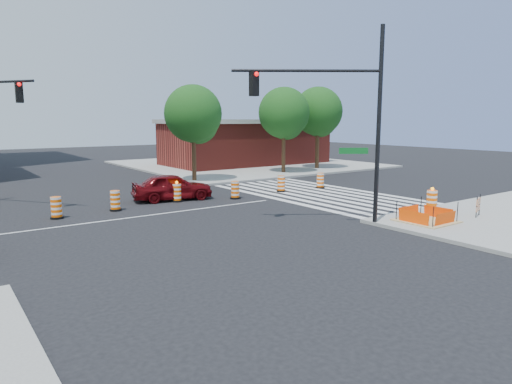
% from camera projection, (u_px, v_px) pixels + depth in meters
% --- Properties ---
extents(ground, '(120.00, 120.00, 0.00)m').
position_uv_depth(ground, '(150.00, 215.00, 22.00)').
color(ground, black).
rests_on(ground, ground).
extents(sidewalk_ne, '(22.00, 22.00, 0.15)m').
position_uv_depth(sidewalk_ne, '(246.00, 164.00, 46.81)').
color(sidewalk_ne, gray).
rests_on(sidewalk_ne, ground).
extents(crosswalk_east, '(6.75, 13.50, 0.01)m').
position_uv_depth(crosswalk_east, '(317.00, 194.00, 28.33)').
color(crosswalk_east, silver).
rests_on(crosswalk_east, ground).
extents(lane_centerline, '(14.00, 0.12, 0.01)m').
position_uv_depth(lane_centerline, '(150.00, 215.00, 22.00)').
color(lane_centerline, silver).
rests_on(lane_centerline, ground).
extents(excavation_pit, '(2.20, 2.20, 0.90)m').
position_uv_depth(excavation_pit, '(426.00, 220.00, 19.96)').
color(excavation_pit, tan).
rests_on(excavation_pit, ground).
extents(brick_storefront, '(16.50, 8.50, 4.60)m').
position_uv_depth(brick_storefront, '(246.00, 142.00, 46.46)').
color(brick_storefront, maroon).
rests_on(brick_storefront, ground).
extents(red_coupe, '(4.78, 2.68, 1.54)m').
position_uv_depth(red_coupe, '(172.00, 187.00, 26.06)').
color(red_coupe, '#5C070C').
rests_on(red_coupe, ground).
extents(signal_pole_se, '(5.25, 3.64, 8.27)m').
position_uv_depth(signal_pole_se, '(339.00, 107.00, 19.07)').
color(signal_pole_se, black).
rests_on(signal_pole_se, ground).
extents(pit_drum, '(0.62, 0.62, 1.21)m').
position_uv_depth(pit_drum, '(432.00, 202.00, 21.95)').
color(pit_drum, black).
rests_on(pit_drum, ground).
extents(barricade, '(0.81, 0.31, 0.99)m').
position_uv_depth(barricade, '(478.00, 205.00, 20.93)').
color(barricade, '#FF5E05').
rests_on(barricade, ground).
extents(tree_north_c, '(4.16, 4.16, 7.07)m').
position_uv_depth(tree_north_c, '(193.00, 117.00, 32.93)').
color(tree_north_c, '#382314').
rests_on(tree_north_c, ground).
extents(tree_north_d, '(4.28, 4.28, 7.28)m').
position_uv_depth(tree_north_d, '(284.00, 116.00, 38.21)').
color(tree_north_d, '#382314').
rests_on(tree_north_d, ground).
extents(tree_north_e, '(4.43, 4.43, 7.54)m').
position_uv_depth(tree_north_e, '(318.00, 114.00, 41.54)').
color(tree_north_e, '#382314').
rests_on(tree_north_e, ground).
extents(median_drum_2, '(0.60, 0.60, 1.02)m').
position_uv_depth(median_drum_2, '(56.00, 208.00, 21.16)').
color(median_drum_2, black).
rests_on(median_drum_2, ground).
extents(median_drum_3, '(0.60, 0.60, 1.02)m').
position_uv_depth(median_drum_3, '(115.00, 201.00, 23.01)').
color(median_drum_3, black).
rests_on(median_drum_3, ground).
extents(median_drum_4, '(0.60, 0.60, 1.18)m').
position_uv_depth(median_drum_4, '(177.00, 193.00, 25.53)').
color(median_drum_4, black).
rests_on(median_drum_4, ground).
extents(median_drum_5, '(0.60, 0.60, 1.02)m').
position_uv_depth(median_drum_5, '(235.00, 191.00, 26.53)').
color(median_drum_5, black).
rests_on(median_drum_5, ground).
extents(median_drum_6, '(0.60, 0.60, 1.02)m').
position_uv_depth(median_drum_6, '(281.00, 184.00, 29.09)').
color(median_drum_6, black).
rests_on(median_drum_6, ground).
extents(median_drum_7, '(0.60, 0.60, 1.02)m').
position_uv_depth(median_drum_7, '(320.00, 181.00, 30.61)').
color(median_drum_7, black).
rests_on(median_drum_7, ground).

